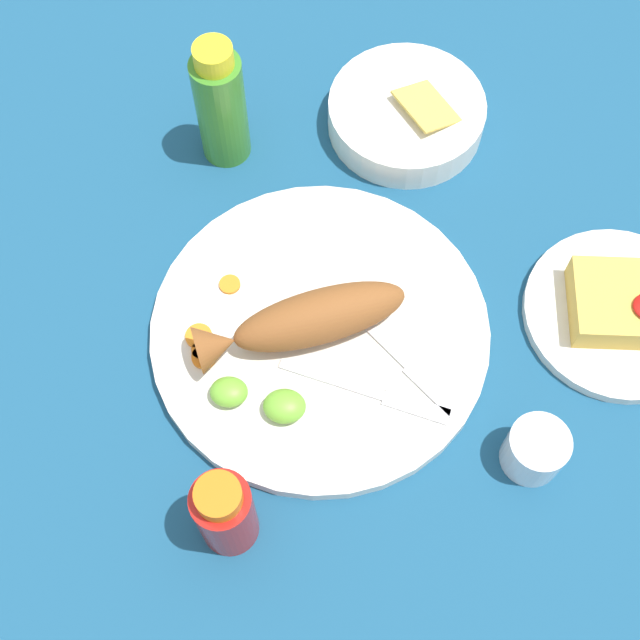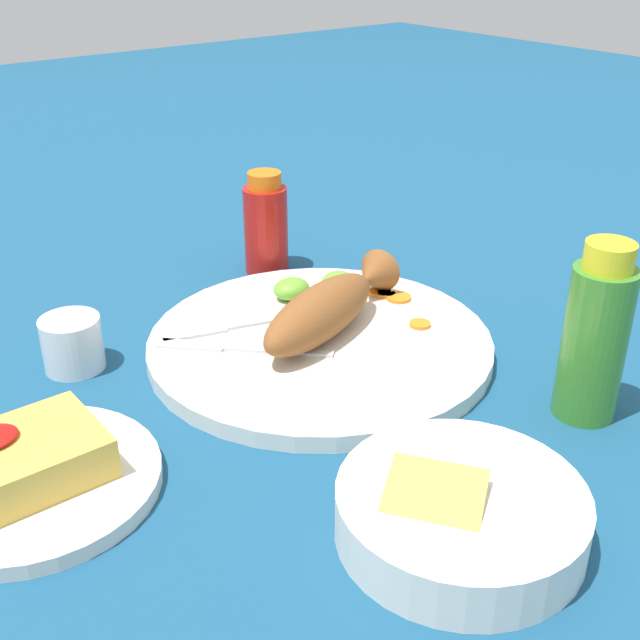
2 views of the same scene
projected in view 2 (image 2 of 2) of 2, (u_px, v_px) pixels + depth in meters
The scene contains 17 objects.
ground_plane at pixel (320, 351), 0.86m from camera, with size 4.00×4.00×0.00m, color navy.
main_plate at pixel (320, 344), 0.86m from camera, with size 0.37×0.37×0.02m, color silver.
fried_fish at pixel (328, 307), 0.86m from camera, with size 0.23×0.13×0.06m.
fork_near at pixel (232, 348), 0.83m from camera, with size 0.14×0.14×0.00m.
fork_far at pixel (234, 326), 0.87m from camera, with size 0.18×0.07×0.00m.
carrot_slice_near at pixel (420, 324), 0.88m from camera, with size 0.02×0.02×0.00m, color orange.
carrot_slice_mid at pixel (399, 298), 0.94m from camera, with size 0.03×0.03×0.00m, color orange.
carrot_slice_far at pixel (380, 292), 0.95m from camera, with size 0.03×0.03×0.00m, color orange.
carrot_slice_extra at pixel (386, 294), 0.95m from camera, with size 0.02×0.02×0.00m, color orange.
lime_wedge_main at pixel (337, 281), 0.96m from camera, with size 0.04×0.03×0.02m, color #6BB233.
lime_wedge_side at pixel (291, 289), 0.93m from camera, with size 0.04×0.04×0.02m, color #6BB233.
hot_sauce_bottle_red at pixel (266, 226), 1.03m from camera, with size 0.06×0.06×0.13m.
hot_sauce_bottle_green at pixel (595, 337), 0.72m from camera, with size 0.06×0.06×0.17m.
salt_cup at pixel (73, 347), 0.82m from camera, with size 0.06×0.06×0.06m.
side_plate_fries at pixel (34, 482), 0.66m from camera, with size 0.21×0.21×0.01m, color silver.
fries_pile at pixel (27, 457), 0.64m from camera, with size 0.11×0.09×0.04m.
guacamole_bowl at pixel (460, 510), 0.60m from camera, with size 0.19×0.19×0.06m.
Camera 2 is at (0.47, 0.59, 0.43)m, focal length 45.00 mm.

